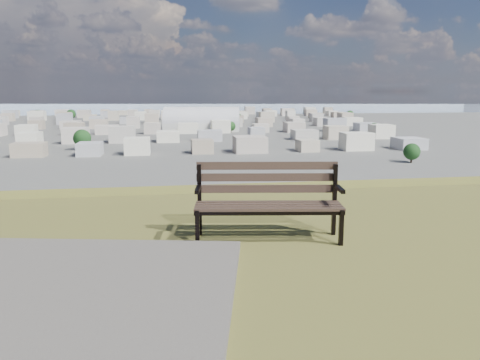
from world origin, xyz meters
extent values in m
cube|color=#402D25|center=(-0.34, 1.31, 25.39)|extent=(1.59, 0.30, 0.03)
cube|color=#402D25|center=(-0.33, 1.42, 25.39)|extent=(1.59, 0.30, 0.03)
cube|color=#402D25|center=(-0.31, 1.52, 25.39)|extent=(1.59, 0.30, 0.03)
cube|color=#402D25|center=(-0.29, 1.63, 25.39)|extent=(1.59, 0.30, 0.03)
cube|color=#402D25|center=(-0.28, 1.70, 25.53)|extent=(1.58, 0.26, 0.09)
cube|color=#402D25|center=(-0.28, 1.72, 25.66)|extent=(1.58, 0.26, 0.09)
cube|color=#402D25|center=(-0.28, 1.74, 25.79)|extent=(1.58, 0.26, 0.09)
cube|color=black|center=(-1.10, 1.40, 25.19)|extent=(0.05, 0.06, 0.39)
cube|color=black|center=(-1.04, 1.78, 25.41)|extent=(0.05, 0.06, 0.81)
cube|color=black|center=(-1.07, 1.58, 25.36)|extent=(0.11, 0.44, 0.04)
cube|color=black|center=(-1.08, 1.53, 25.58)|extent=(0.09, 0.32, 0.04)
cube|color=black|center=(0.41, 1.19, 25.19)|extent=(0.05, 0.06, 0.39)
cube|color=black|center=(0.46, 1.56, 25.41)|extent=(0.05, 0.06, 0.81)
cube|color=black|center=(0.44, 1.36, 25.36)|extent=(0.11, 0.44, 0.04)
cube|color=black|center=(0.43, 1.32, 25.58)|extent=(0.09, 0.32, 0.04)
cube|color=black|center=(-0.34, 1.30, 25.35)|extent=(1.58, 0.26, 0.04)
cube|color=black|center=(-0.29, 1.64, 25.35)|extent=(1.58, 0.26, 0.04)
cube|color=silver|center=(22.57, 317.94, 2.83)|extent=(53.79, 29.86, 5.65)
cylinder|color=silver|center=(22.57, 317.94, 5.65)|extent=(53.79, 29.86, 21.48)
cube|color=silver|center=(-60.00, 200.00, 3.50)|extent=(11.00, 11.00, 7.00)
cube|color=#B7AA9D|center=(-36.00, 200.00, 3.50)|extent=(11.00, 11.00, 7.00)
cube|color=#B6A691|center=(-12.00, 200.00, 3.50)|extent=(11.00, 11.00, 7.00)
cube|color=#A6A6AB|center=(12.00, 200.00, 3.50)|extent=(11.00, 11.00, 7.00)
cube|color=#BDB19A|center=(36.00, 200.00, 3.50)|extent=(11.00, 11.00, 7.00)
cube|color=tan|center=(60.00, 200.00, 3.50)|extent=(11.00, 11.00, 7.00)
cube|color=beige|center=(84.00, 200.00, 3.50)|extent=(11.00, 11.00, 7.00)
cube|color=#B8B1A6|center=(108.00, 200.00, 3.50)|extent=(11.00, 11.00, 7.00)
cube|color=#B6A691|center=(-72.00, 250.00, 3.50)|extent=(11.00, 11.00, 7.00)
cube|color=#A6A6AB|center=(-48.00, 250.00, 3.50)|extent=(11.00, 11.00, 7.00)
cube|color=#BDB19A|center=(-24.00, 250.00, 3.50)|extent=(11.00, 11.00, 7.00)
cube|color=tan|center=(0.00, 250.00, 3.50)|extent=(11.00, 11.00, 7.00)
cube|color=beige|center=(24.00, 250.00, 3.50)|extent=(11.00, 11.00, 7.00)
cube|color=#B8B1A6|center=(48.00, 250.00, 3.50)|extent=(11.00, 11.00, 7.00)
cube|color=silver|center=(72.00, 250.00, 3.50)|extent=(11.00, 11.00, 7.00)
cube|color=#B7AA9D|center=(96.00, 250.00, 3.50)|extent=(11.00, 11.00, 7.00)
cube|color=#B6A691|center=(120.00, 250.00, 3.50)|extent=(11.00, 11.00, 7.00)
cube|color=tan|center=(-84.00, 300.00, 3.50)|extent=(11.00, 11.00, 7.00)
cube|color=beige|center=(-60.00, 300.00, 3.50)|extent=(11.00, 11.00, 7.00)
cube|color=#B8B1A6|center=(-36.00, 300.00, 3.50)|extent=(11.00, 11.00, 7.00)
cube|color=silver|center=(-12.00, 300.00, 3.50)|extent=(11.00, 11.00, 7.00)
cube|color=#B7AA9D|center=(12.00, 300.00, 3.50)|extent=(11.00, 11.00, 7.00)
cube|color=#B6A691|center=(36.00, 300.00, 3.50)|extent=(11.00, 11.00, 7.00)
cube|color=#A6A6AB|center=(60.00, 300.00, 3.50)|extent=(11.00, 11.00, 7.00)
cube|color=#BDB19A|center=(84.00, 300.00, 3.50)|extent=(11.00, 11.00, 7.00)
cube|color=tan|center=(108.00, 300.00, 3.50)|extent=(11.00, 11.00, 7.00)
cube|color=beige|center=(132.00, 300.00, 3.50)|extent=(11.00, 11.00, 7.00)
cube|color=#B7AA9D|center=(-96.00, 350.00, 3.50)|extent=(11.00, 11.00, 7.00)
cube|color=#B6A691|center=(-72.00, 350.00, 3.50)|extent=(11.00, 11.00, 7.00)
cube|color=#A6A6AB|center=(-48.00, 350.00, 3.50)|extent=(11.00, 11.00, 7.00)
cube|color=#BDB19A|center=(-24.00, 350.00, 3.50)|extent=(11.00, 11.00, 7.00)
cube|color=tan|center=(0.00, 350.00, 3.50)|extent=(11.00, 11.00, 7.00)
cube|color=beige|center=(24.00, 350.00, 3.50)|extent=(11.00, 11.00, 7.00)
cube|color=#B8B1A6|center=(48.00, 350.00, 3.50)|extent=(11.00, 11.00, 7.00)
cube|color=silver|center=(72.00, 350.00, 3.50)|extent=(11.00, 11.00, 7.00)
cube|color=#B7AA9D|center=(96.00, 350.00, 3.50)|extent=(11.00, 11.00, 7.00)
cube|color=#B6A691|center=(120.00, 350.00, 3.50)|extent=(11.00, 11.00, 7.00)
cube|color=#A6A6AB|center=(144.00, 350.00, 3.50)|extent=(11.00, 11.00, 7.00)
cube|color=tan|center=(-132.00, 400.00, 3.50)|extent=(11.00, 11.00, 7.00)
cube|color=beige|center=(-108.00, 400.00, 3.50)|extent=(11.00, 11.00, 7.00)
cube|color=#B8B1A6|center=(-84.00, 400.00, 3.50)|extent=(11.00, 11.00, 7.00)
cube|color=silver|center=(-60.00, 400.00, 3.50)|extent=(11.00, 11.00, 7.00)
cube|color=#B7AA9D|center=(-36.00, 400.00, 3.50)|extent=(11.00, 11.00, 7.00)
cube|color=#B6A691|center=(-12.00, 400.00, 3.50)|extent=(11.00, 11.00, 7.00)
cube|color=#A6A6AB|center=(12.00, 400.00, 3.50)|extent=(11.00, 11.00, 7.00)
cube|color=#BDB19A|center=(36.00, 400.00, 3.50)|extent=(11.00, 11.00, 7.00)
cube|color=tan|center=(60.00, 400.00, 3.50)|extent=(11.00, 11.00, 7.00)
cube|color=beige|center=(84.00, 400.00, 3.50)|extent=(11.00, 11.00, 7.00)
cube|color=#B8B1A6|center=(108.00, 400.00, 3.50)|extent=(11.00, 11.00, 7.00)
cube|color=silver|center=(132.00, 400.00, 3.50)|extent=(11.00, 11.00, 7.00)
cube|color=#B7AA9D|center=(156.00, 400.00, 3.50)|extent=(11.00, 11.00, 7.00)
cube|color=#A6A6AB|center=(-144.00, 450.00, 3.50)|extent=(11.00, 11.00, 7.00)
cube|color=#BDB19A|center=(-120.00, 450.00, 3.50)|extent=(11.00, 11.00, 7.00)
cube|color=tan|center=(-96.00, 450.00, 3.50)|extent=(11.00, 11.00, 7.00)
cube|color=beige|center=(-72.00, 450.00, 3.50)|extent=(11.00, 11.00, 7.00)
cube|color=#B8B1A6|center=(-48.00, 450.00, 3.50)|extent=(11.00, 11.00, 7.00)
cube|color=silver|center=(-24.00, 450.00, 3.50)|extent=(11.00, 11.00, 7.00)
cube|color=#B7AA9D|center=(0.00, 450.00, 3.50)|extent=(11.00, 11.00, 7.00)
cube|color=#B6A691|center=(24.00, 450.00, 3.50)|extent=(11.00, 11.00, 7.00)
cube|color=#A6A6AB|center=(48.00, 450.00, 3.50)|extent=(11.00, 11.00, 7.00)
cube|color=#BDB19A|center=(72.00, 450.00, 3.50)|extent=(11.00, 11.00, 7.00)
cube|color=tan|center=(96.00, 450.00, 3.50)|extent=(11.00, 11.00, 7.00)
cube|color=beige|center=(120.00, 450.00, 3.50)|extent=(11.00, 11.00, 7.00)
cube|color=#B8B1A6|center=(144.00, 450.00, 3.50)|extent=(11.00, 11.00, 7.00)
cube|color=silver|center=(168.00, 450.00, 3.50)|extent=(11.00, 11.00, 7.00)
cube|color=#B6A691|center=(-156.00, 500.00, 3.50)|extent=(11.00, 11.00, 7.00)
cube|color=#A6A6AB|center=(-132.00, 500.00, 3.50)|extent=(11.00, 11.00, 7.00)
cube|color=#BDB19A|center=(-108.00, 500.00, 3.50)|extent=(11.00, 11.00, 7.00)
cube|color=tan|center=(-84.00, 500.00, 3.50)|extent=(11.00, 11.00, 7.00)
cube|color=beige|center=(-60.00, 500.00, 3.50)|extent=(11.00, 11.00, 7.00)
cube|color=#B8B1A6|center=(-36.00, 500.00, 3.50)|extent=(11.00, 11.00, 7.00)
cube|color=silver|center=(-12.00, 500.00, 3.50)|extent=(11.00, 11.00, 7.00)
cube|color=#B7AA9D|center=(12.00, 500.00, 3.50)|extent=(11.00, 11.00, 7.00)
cube|color=#B6A691|center=(36.00, 500.00, 3.50)|extent=(11.00, 11.00, 7.00)
cube|color=#A6A6AB|center=(60.00, 500.00, 3.50)|extent=(11.00, 11.00, 7.00)
cube|color=#BDB19A|center=(84.00, 500.00, 3.50)|extent=(11.00, 11.00, 7.00)
cube|color=tan|center=(108.00, 500.00, 3.50)|extent=(11.00, 11.00, 7.00)
cube|color=beige|center=(132.00, 500.00, 3.50)|extent=(11.00, 11.00, 7.00)
cube|color=#B8B1A6|center=(156.00, 500.00, 3.50)|extent=(11.00, 11.00, 7.00)
cube|color=silver|center=(180.00, 500.00, 3.50)|extent=(11.00, 11.00, 7.00)
cube|color=#B6A691|center=(-168.00, 550.00, 3.50)|extent=(11.00, 11.00, 7.00)
cube|color=#A6A6AB|center=(-144.00, 550.00, 3.50)|extent=(11.00, 11.00, 7.00)
cube|color=#BDB19A|center=(-120.00, 550.00, 3.50)|extent=(11.00, 11.00, 7.00)
cube|color=tan|center=(-96.00, 550.00, 3.50)|extent=(11.00, 11.00, 7.00)
cube|color=beige|center=(-72.00, 550.00, 3.50)|extent=(11.00, 11.00, 7.00)
cube|color=#B8B1A6|center=(-48.00, 550.00, 3.50)|extent=(11.00, 11.00, 7.00)
cube|color=silver|center=(-24.00, 550.00, 3.50)|extent=(11.00, 11.00, 7.00)
cube|color=#B7AA9D|center=(0.00, 550.00, 3.50)|extent=(11.00, 11.00, 7.00)
cube|color=#B6A691|center=(24.00, 550.00, 3.50)|extent=(11.00, 11.00, 7.00)
cube|color=#A6A6AB|center=(48.00, 550.00, 3.50)|extent=(11.00, 11.00, 7.00)
cube|color=#BDB19A|center=(72.00, 550.00, 3.50)|extent=(11.00, 11.00, 7.00)
cube|color=tan|center=(96.00, 550.00, 3.50)|extent=(11.00, 11.00, 7.00)
cube|color=beige|center=(120.00, 550.00, 3.50)|extent=(11.00, 11.00, 7.00)
cube|color=#B8B1A6|center=(144.00, 550.00, 3.50)|extent=(11.00, 11.00, 7.00)
cube|color=silver|center=(168.00, 550.00, 3.50)|extent=(11.00, 11.00, 7.00)
cube|color=#B7AA9D|center=(192.00, 550.00, 3.50)|extent=(11.00, 11.00, 7.00)
cylinder|color=#2E2017|center=(90.00, 160.00, 1.05)|extent=(0.80, 0.80, 2.10)
sphere|color=black|center=(90.00, 160.00, 4.20)|extent=(6.30, 6.30, 6.30)
cylinder|color=#2E2017|center=(-40.00, 220.00, 1.35)|extent=(0.80, 0.80, 2.70)
sphere|color=black|center=(-40.00, 220.00, 5.40)|extent=(8.10, 8.10, 8.10)
cylinder|color=#2E2017|center=(130.00, 280.00, 0.97)|extent=(0.80, 0.80, 1.95)
sphere|color=black|center=(130.00, 280.00, 3.90)|extent=(5.85, 5.85, 5.85)
cylinder|color=#2E2017|center=(60.00, 400.00, 1.12)|extent=(0.80, 0.80, 2.25)
sphere|color=black|center=(60.00, 400.00, 4.50)|extent=(6.75, 6.75, 6.75)
cylinder|color=#2E2017|center=(-90.00, 460.00, 1.43)|extent=(0.80, 0.80, 2.85)
sphere|color=black|center=(-90.00, 460.00, 5.70)|extent=(8.55, 8.55, 8.55)
cylinder|color=#2E2017|center=(-130.00, 500.00, 1.20)|extent=(0.80, 0.80, 2.40)
sphere|color=black|center=(-130.00, 500.00, 4.80)|extent=(7.20, 7.20, 7.20)
cylinder|color=#2E2017|center=(40.00, 300.00, 1.05)|extent=(0.80, 0.80, 2.10)
sphere|color=black|center=(40.00, 300.00, 4.20)|extent=(6.30, 6.30, 6.30)
cylinder|color=#2E2017|center=(170.00, 420.00, 1.27)|extent=(0.80, 0.80, 2.55)
sphere|color=black|center=(170.00, 420.00, 5.10)|extent=(7.65, 7.65, 7.65)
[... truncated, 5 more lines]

